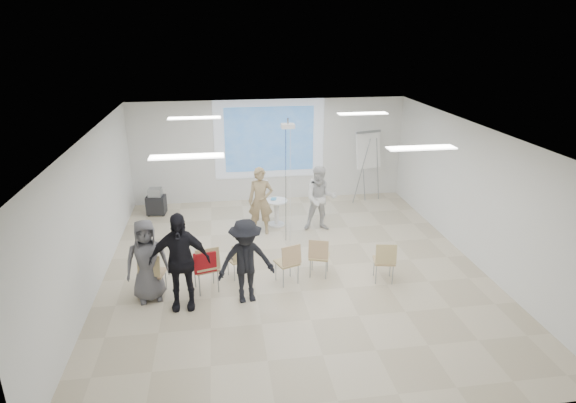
{
  "coord_description": "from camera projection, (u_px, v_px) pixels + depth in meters",
  "views": [
    {
      "loc": [
        -1.49,
        -9.22,
        4.97
      ],
      "look_at": [
        0.0,
        0.8,
        1.25
      ],
      "focal_mm": 30.0,
      "sensor_mm": 36.0,
      "label": 1
    }
  ],
  "objects": [
    {
      "name": "laptop",
      "position": [
        237.0,
        257.0,
        10.0
      ],
      "size": [
        0.36,
        0.31,
        0.02
      ],
      "primitive_type": "imported",
      "rotation": [
        0.0,
        0.0,
        3.56
      ],
      "color": "black",
      "rests_on": "chair_left_inner"
    },
    {
      "name": "controller_left",
      "position": [
        266.0,
        181.0,
        12.1
      ],
      "size": [
        0.06,
        0.14,
        0.04
      ],
      "primitive_type": "cube",
      "rotation": [
        0.0,
        0.0,
        -0.15
      ],
      "color": "white",
      "rests_on": "player_left"
    },
    {
      "name": "av_cart",
      "position": [
        156.0,
        202.0,
        13.35
      ],
      "size": [
        0.55,
        0.46,
        0.75
      ],
      "rotation": [
        0.0,
        0.0,
        -0.13
      ],
      "color": "black",
      "rests_on": "floor"
    },
    {
      "name": "pedestal_table",
      "position": [
        276.0,
        211.0,
        12.57
      ],
      "size": [
        0.71,
        0.71,
        0.73
      ],
      "rotation": [
        0.0,
        0.0,
        -0.24
      ],
      "color": "silver",
      "rests_on": "floor"
    },
    {
      "name": "projection_halo",
      "position": [
        269.0,
        139.0,
        14.01
      ],
      "size": [
        3.2,
        0.01,
        2.3
      ],
      "primitive_type": "cube",
      "color": "silver",
      "rests_on": "wall_back"
    },
    {
      "name": "player_left",
      "position": [
        261.0,
        197.0,
        11.94
      ],
      "size": [
        0.77,
        0.58,
        1.94
      ],
      "primitive_type": "imported",
      "rotation": [
        0.0,
        0.0,
        -0.15
      ],
      "color": "tan",
      "rests_on": "floor"
    },
    {
      "name": "chair_right_inner",
      "position": [
        319.0,
        254.0,
        9.94
      ],
      "size": [
        0.52,
        0.54,
        0.87
      ],
      "rotation": [
        0.0,
        0.0,
        -0.32
      ],
      "color": "tan",
      "rests_on": "floor"
    },
    {
      "name": "red_jacket",
      "position": [
        205.0,
        262.0,
        9.16
      ],
      "size": [
        0.44,
        0.21,
        0.41
      ],
      "primitive_type": "cube",
      "rotation": [
        0.0,
        0.0,
        0.27
      ],
      "color": "#AF151B",
      "rests_on": "chair_left_mid"
    },
    {
      "name": "wall_back",
      "position": [
        269.0,
        150.0,
        14.19
      ],
      "size": [
        8.0,
        0.1,
        3.0
      ],
      "primitive_type": "cube",
      "color": "silver",
      "rests_on": "floor"
    },
    {
      "name": "ceiling_projector",
      "position": [
        288.0,
        132.0,
        10.95
      ],
      "size": [
        0.3,
        0.25,
        3.0
      ],
      "color": "white",
      "rests_on": "ceiling"
    },
    {
      "name": "player_right",
      "position": [
        321.0,
        195.0,
        12.14
      ],
      "size": [
        0.97,
        0.81,
        1.87
      ],
      "primitive_type": "imported",
      "rotation": [
        0.0,
        0.0,
        -0.1
      ],
      "color": "silver",
      "rests_on": "floor"
    },
    {
      "name": "fluor_panel_sw",
      "position": [
        187.0,
        156.0,
        7.79
      ],
      "size": [
        1.2,
        0.3,
        0.02
      ],
      "primitive_type": "cube",
      "color": "white",
      "rests_on": "ceiling"
    },
    {
      "name": "fluor_panel_nw",
      "position": [
        194.0,
        118.0,
        11.04
      ],
      "size": [
        1.2,
        0.3,
        0.02
      ],
      "primitive_type": "cube",
      "color": "white",
      "rests_on": "ceiling"
    },
    {
      "name": "audience_mid",
      "position": [
        246.0,
        256.0,
        8.93
      ],
      "size": [
        1.3,
        0.82,
        1.89
      ],
      "primitive_type": "imported",
      "rotation": [
        0.0,
        0.0,
        0.13
      ],
      "color": "black",
      "rests_on": "floor"
    },
    {
      "name": "chair_center",
      "position": [
        289.0,
        260.0,
        9.66
      ],
      "size": [
        0.54,
        0.56,
        0.89
      ],
      "rotation": [
        0.0,
        0.0,
        0.34
      ],
      "color": "tan",
      "rests_on": "floor"
    },
    {
      "name": "chair_right_far",
      "position": [
        385.0,
        259.0,
        9.72
      ],
      "size": [
        0.49,
        0.52,
        0.89
      ],
      "rotation": [
        0.0,
        0.0,
        -0.19
      ],
      "color": "tan",
      "rests_on": "floor"
    },
    {
      "name": "controller_right",
      "position": [
        312.0,
        180.0,
        12.24
      ],
      "size": [
        0.05,
        0.13,
        0.04
      ],
      "primitive_type": "cube",
      "rotation": [
        0.0,
        0.0,
        -0.1
      ],
      "color": "white",
      "rests_on": "player_right"
    },
    {
      "name": "flipchart_easel",
      "position": [
        368.0,
        150.0,
        13.91
      ],
      "size": [
        0.9,
        0.7,
        2.13
      ],
      "rotation": [
        0.0,
        0.0,
        0.26
      ],
      "color": "gray",
      "rests_on": "floor"
    },
    {
      "name": "audience_outer",
      "position": [
        146.0,
        256.0,
        9.0
      ],
      "size": [
        1.0,
        0.76,
        1.82
      ],
      "primitive_type": "imported",
      "rotation": [
        0.0,
        0.0,
        0.22
      ],
      "color": "slate",
      "rests_on": "floor"
    },
    {
      "name": "floor",
      "position": [
        293.0,
        270.0,
        10.5
      ],
      "size": [
        8.0,
        9.0,
        0.1
      ],
      "primitive_type": "cube",
      "color": "beige",
      "rests_on": "ground"
    },
    {
      "name": "chair_left_mid",
      "position": [
        207.0,
        265.0,
        9.34
      ],
      "size": [
        0.58,
        0.6,
        0.99
      ],
      "rotation": [
        0.0,
        0.0,
        0.27
      ],
      "color": "tan",
      "rests_on": "floor"
    },
    {
      "name": "wall_right",
      "position": [
        476.0,
        194.0,
        10.52
      ],
      "size": [
        0.1,
        9.0,
        3.0
      ],
      "primitive_type": "cube",
      "color": "silver",
      "rests_on": "floor"
    },
    {
      "name": "audience_left",
      "position": [
        179.0,
        254.0,
        8.68
      ],
      "size": [
        1.28,
        0.8,
        2.16
      ],
      "primitive_type": "imported",
      "rotation": [
        0.0,
        0.0,
        -0.04
      ],
      "color": "black",
      "rests_on": "floor"
    },
    {
      "name": "projection_image",
      "position": [
        270.0,
        139.0,
        14.0
      ],
      "size": [
        2.6,
        0.01,
        1.9
      ],
      "primitive_type": "cube",
      "color": "#326AAC",
      "rests_on": "wall_back"
    },
    {
      "name": "wall_left",
      "position": [
        90.0,
        214.0,
        9.41
      ],
      "size": [
        0.1,
        9.0,
        3.0
      ],
      "primitive_type": "cube",
      "color": "silver",
      "rests_on": "floor"
    },
    {
      "name": "ceiling",
      "position": [
        294.0,
        129.0,
        9.43
      ],
      "size": [
        8.0,
        9.0,
        0.1
      ],
      "primitive_type": "cube",
      "color": "white",
      "rests_on": "wall_back"
    },
    {
      "name": "chair_left_inner",
      "position": [
        239.0,
        257.0,
        9.91
      ],
      "size": [
        0.51,
        0.52,
        0.8
      ],
      "rotation": [
        0.0,
        0.0,
        0.41
      ],
      "color": "tan",
      "rests_on": "floor"
    },
    {
      "name": "fluor_panel_ne",
      "position": [
        363.0,
        114.0,
        11.59
      ],
      "size": [
        1.2,
        0.3,
        0.02
      ],
      "primitive_type": "cube",
      "color": "white",
      "rests_on": "ceiling"
    },
    {
      "name": "fluor_panel_se",
      "position": [
        421.0,
        148.0,
        8.34
      ],
      "size": [
        1.2,
        0.3,
        0.02
      ],
      "primitive_type": "cube",
      "color": "white",
      "rests_on": "ceiling"
    },
    {
      "name": "chair_far_left",
      "position": [
        152.0,
        271.0,
        9.21
      ],
      "size": [
        0.51,
        0.54,
        0.92
      ],
      "rotation": [
        0.0,
        0.0,
        -0.2
      ],
      "color": "tan",
      "rests_on": "floor"
    }
  ]
}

